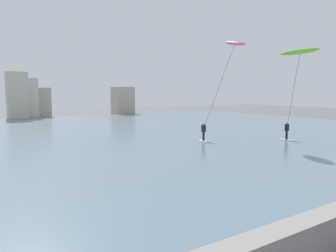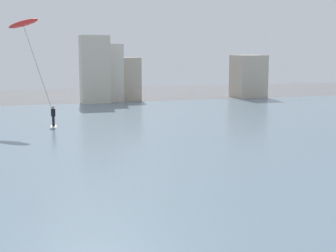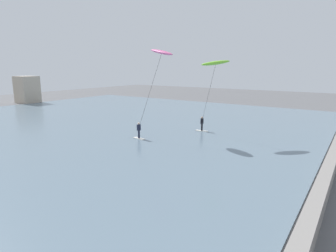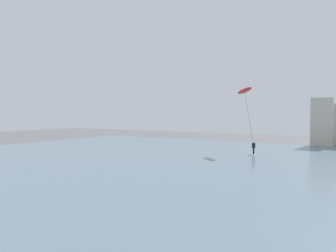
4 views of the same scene
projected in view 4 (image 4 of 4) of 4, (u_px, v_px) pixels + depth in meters
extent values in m
cube|color=slate|center=(271.00, 171.00, 27.34)|extent=(84.00, 52.00, 0.10)
cube|color=beige|center=(322.00, 122.00, 48.53)|extent=(3.18, 2.38, 7.62)
cube|color=beige|center=(335.00, 125.00, 49.26)|extent=(3.31, 3.26, 6.69)
cube|color=silver|center=(254.00, 155.00, 37.55)|extent=(0.54, 1.43, 0.06)
cylinder|color=black|center=(254.00, 151.00, 37.53)|extent=(0.20, 0.20, 0.78)
cube|color=black|center=(254.00, 146.00, 37.51)|extent=(0.35, 0.24, 0.60)
sphere|color=#9E7051|center=(254.00, 142.00, 37.49)|extent=(0.20, 0.20, 0.20)
cylinder|color=#333333|center=(249.00, 118.00, 38.83)|extent=(1.94, 2.29, 6.80)
ellipsoid|color=red|center=(245.00, 91.00, 40.16)|extent=(2.71, 2.24, 1.14)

